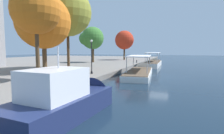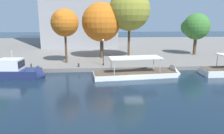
% 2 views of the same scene
% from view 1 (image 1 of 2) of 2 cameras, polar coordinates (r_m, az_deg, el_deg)
% --- Properties ---
extents(ground_plane, '(220.00, 220.00, 0.00)m').
position_cam_1_polar(ground_plane, '(25.02, 14.52, -3.22)').
color(ground_plane, '#142333').
extents(motor_yacht_0, '(8.05, 3.44, 4.88)m').
position_cam_1_polar(motor_yacht_0, '(10.88, -13.61, -10.53)').
color(motor_yacht_0, navy).
rests_on(motor_yacht_0, ground_plane).
extents(tour_boat_1, '(13.30, 4.30, 4.19)m').
position_cam_1_polar(tour_boat_1, '(27.14, 8.77, -1.89)').
color(tour_boat_1, silver).
rests_on(tour_boat_1, ground_plane).
extents(tour_boat_2, '(13.53, 3.28, 4.21)m').
position_cam_1_polar(tour_boat_2, '(43.04, 12.79, 0.88)').
color(tour_boat_2, silver).
rests_on(tour_boat_2, ground_plane).
extents(mooring_bollard_0, '(0.25, 0.25, 0.66)m').
position_cam_1_polar(mooring_bollard_0, '(43.48, 7.75, 1.78)').
color(mooring_bollard_0, '#2D2D33').
rests_on(mooring_bollard_0, dock_promenade).
extents(mooring_bollard_1, '(0.24, 0.24, 0.71)m').
position_cam_1_polar(mooring_bollard_1, '(13.51, -24.21, -6.47)').
color(mooring_bollard_1, '#2D2D33').
rests_on(mooring_bollard_1, dock_promenade).
extents(mooring_bollard_2, '(0.29, 0.29, 0.70)m').
position_cam_1_polar(mooring_bollard_2, '(19.42, -8.64, -2.59)').
color(mooring_bollard_2, '#2D2D33').
rests_on(mooring_bollard_2, dock_promenade).
extents(lamp_post, '(0.32, 0.32, 4.33)m').
position_cam_1_polar(lamp_post, '(23.28, -6.42, 3.53)').
color(lamp_post, black).
rests_on(lamp_post, dock_promenade).
extents(tree_0, '(5.76, 5.86, 8.95)m').
position_cam_1_polar(tree_0, '(56.48, 4.14, 8.32)').
color(tree_0, '#4C3823').
rests_on(tree_0, dock_promenade).
extents(tree_1, '(7.87, 8.05, 13.13)m').
position_cam_1_polar(tree_1, '(32.15, -14.03, 16.02)').
color(tree_1, '#4C3823').
rests_on(tree_1, dock_promenade).
extents(tree_2, '(4.72, 4.72, 9.27)m').
position_cam_1_polar(tree_2, '(19.74, -22.62, 16.38)').
color(tree_2, '#4C3823').
rests_on(tree_2, dock_promenade).
extents(tree_4, '(5.54, 5.66, 8.70)m').
position_cam_1_polar(tree_4, '(45.33, -6.44, 8.97)').
color(tree_4, '#4C3823').
rests_on(tree_4, dock_promenade).
extents(tree_5, '(7.49, 7.49, 10.67)m').
position_cam_1_polar(tree_5, '(27.70, -20.51, 13.18)').
color(tree_5, '#4C3823').
rests_on(tree_5, dock_promenade).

